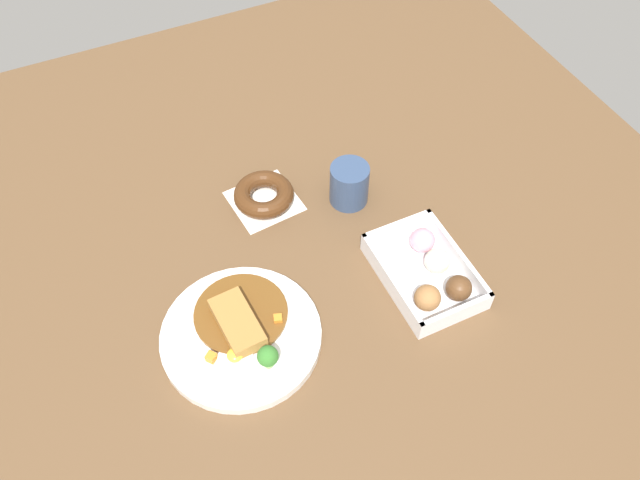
# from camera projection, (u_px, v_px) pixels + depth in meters

# --- Properties ---
(ground_plane) EXTENTS (1.60, 1.60, 0.00)m
(ground_plane) POSITION_uv_depth(u_px,v_px,m) (295.00, 272.00, 1.14)
(ground_plane) COLOR brown
(curry_plate) EXTENTS (0.26, 0.26, 0.06)m
(curry_plate) POSITION_uv_depth(u_px,v_px,m) (241.00, 333.00, 1.05)
(curry_plate) COLOR white
(curry_plate) RESTS_ON ground_plane
(donut_box) EXTENTS (0.21, 0.14, 0.06)m
(donut_box) POSITION_uv_depth(u_px,v_px,m) (429.00, 273.00, 1.11)
(donut_box) COLOR white
(donut_box) RESTS_ON ground_plane
(chocolate_ring_donut) EXTENTS (0.13, 0.13, 0.04)m
(chocolate_ring_donut) POSITION_uv_depth(u_px,v_px,m) (264.00, 195.00, 1.23)
(chocolate_ring_donut) COLOR white
(chocolate_ring_donut) RESTS_ON ground_plane
(coffee_mug) EXTENTS (0.07, 0.07, 0.08)m
(coffee_mug) POSITION_uv_depth(u_px,v_px,m) (349.00, 184.00, 1.21)
(coffee_mug) COLOR #33476B
(coffee_mug) RESTS_ON ground_plane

